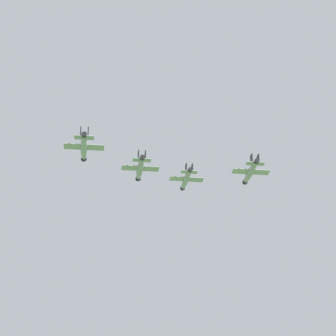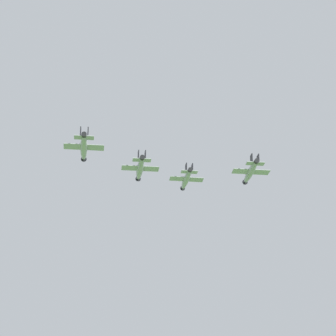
{
  "view_description": "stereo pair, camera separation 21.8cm",
  "coord_description": "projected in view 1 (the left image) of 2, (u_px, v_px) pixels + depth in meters",
  "views": [
    {
      "loc": [
        161.1,
        61.98,
        36.68
      ],
      "look_at": [
        1.85,
        0.42,
        111.7
      ],
      "focal_mm": 77.83,
      "sensor_mm": 36.0,
      "label": 1
    },
    {
      "loc": [
        161.02,
        62.18,
        36.68
      ],
      "look_at": [
        1.85,
        0.42,
        111.7
      ],
      "focal_mm": 77.83,
      "sensor_mm": 36.0,
      "label": 2
    }
  ],
  "objects": [
    {
      "name": "jet_lead",
      "position": [
        186.0,
        179.0,
        204.38
      ],
      "size": [
        14.39,
        9.79,
        3.3
      ],
      "rotation": [
        0.0,
        0.0,
        3.65
      ],
      "color": "#9EA3A8"
    },
    {
      "name": "jet_left_wingman",
      "position": [
        140.0,
        169.0,
        185.47
      ],
      "size": [
        14.57,
        9.82,
        3.32
      ],
      "rotation": [
        0.0,
        0.0,
        3.63
      ],
      "color": "#9EA3A8"
    },
    {
      "name": "jet_right_wingman",
      "position": [
        250.0,
        172.0,
        188.89
      ],
      "size": [
        14.79,
        9.96,
        3.37
      ],
      "rotation": [
        0.0,
        0.0,
        3.63
      ],
      "color": "#9EA3A8"
    },
    {
      "name": "jet_left_outer",
      "position": [
        84.0,
        148.0,
        167.38
      ],
      "size": [
        14.14,
        9.52,
        3.22
      ],
      "rotation": [
        0.0,
        0.0,
        3.62
      ],
      "color": "#9EA3A8"
    }
  ]
}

